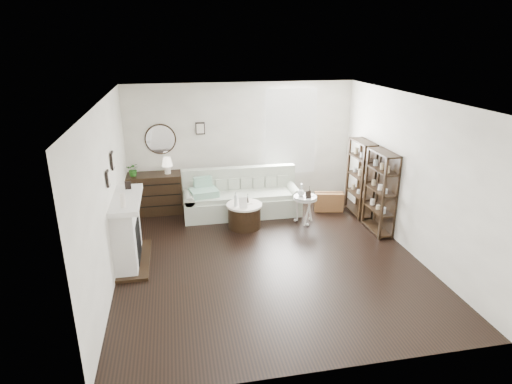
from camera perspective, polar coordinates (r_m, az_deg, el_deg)
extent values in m
plane|color=black|center=(7.48, 1.60, -8.67)|extent=(5.50, 5.50, 0.00)
plane|color=white|center=(6.64, 1.83, 12.30)|extent=(5.50, 5.50, 0.00)
plane|color=beige|center=(9.54, -1.93, 6.35)|extent=(5.00, 0.00, 5.00)
plane|color=beige|center=(4.52, 9.47, -9.79)|extent=(5.00, 0.00, 5.00)
plane|color=beige|center=(6.86, -19.11, -0.16)|extent=(0.00, 5.50, 5.50)
plane|color=beige|center=(7.86, 19.81, 2.22)|extent=(0.00, 5.50, 5.50)
cube|color=white|center=(9.70, 4.56, 8.03)|extent=(1.00, 0.02, 1.80)
cube|color=white|center=(9.64, 4.66, 7.96)|extent=(1.15, 0.02, 1.90)
cylinder|color=silver|center=(9.36, -12.63, 6.87)|extent=(0.60, 0.03, 0.60)
cube|color=black|center=(9.33, -7.45, 8.40)|extent=(0.20, 0.03, 0.26)
cube|color=silver|center=(7.41, -16.83, -5.12)|extent=(0.34, 1.20, 1.10)
cube|color=black|center=(7.47, -16.49, -6.15)|extent=(0.30, 0.65, 0.70)
cube|color=silver|center=(7.19, -16.88, -0.97)|extent=(0.44, 1.35, 0.08)
cube|color=black|center=(7.63, -15.84, -8.67)|extent=(0.50, 1.40, 0.05)
cylinder|color=white|center=(6.72, -17.34, -1.10)|extent=(0.08, 0.08, 0.22)
cube|color=black|center=(7.53, -16.71, 0.87)|extent=(0.10, 0.03, 0.14)
cube|color=black|center=(6.74, -19.14, 1.72)|extent=(0.03, 0.18, 0.24)
cube|color=black|center=(7.33, -18.61, 4.00)|extent=(0.03, 0.22, 0.28)
cube|color=black|center=(9.24, 13.76, 1.80)|extent=(0.30, 0.80, 1.60)
cylinder|color=#C9B38A|center=(9.11, 14.14, -0.36)|extent=(0.08, 0.08, 0.11)
cylinder|color=#C9B38A|center=(9.32, 13.51, 0.16)|extent=(0.08, 0.08, 0.11)
cylinder|color=#C9B38A|center=(9.54, 12.90, 0.65)|extent=(0.08, 0.08, 0.11)
cylinder|color=#C9B38A|center=(8.98, 14.35, 2.03)|extent=(0.08, 0.08, 0.11)
cylinder|color=#C9B38A|center=(9.20, 13.70, 2.50)|extent=(0.08, 0.08, 0.11)
cylinder|color=#C9B38A|center=(9.42, 13.09, 2.95)|extent=(0.08, 0.08, 0.11)
cylinder|color=#C9B38A|center=(8.88, 14.57, 4.49)|extent=(0.08, 0.08, 0.11)
cylinder|color=#C9B38A|center=(9.09, 13.91, 4.91)|extent=(0.08, 0.08, 0.11)
cylinder|color=#C9B38A|center=(9.31, 13.28, 5.31)|extent=(0.08, 0.08, 0.11)
cube|color=black|center=(8.48, 16.22, -0.06)|extent=(0.30, 0.80, 1.60)
cylinder|color=#C9B38A|center=(8.36, 16.68, -2.44)|extent=(0.08, 0.08, 0.11)
cylinder|color=#C9B38A|center=(8.57, 15.93, -1.83)|extent=(0.08, 0.08, 0.11)
cylinder|color=#C9B38A|center=(8.77, 15.21, -1.24)|extent=(0.08, 0.08, 0.11)
cylinder|color=#C9B38A|center=(8.22, 16.95, 0.14)|extent=(0.08, 0.08, 0.11)
cylinder|color=#C9B38A|center=(8.43, 16.18, 0.70)|extent=(0.08, 0.08, 0.11)
cylinder|color=#C9B38A|center=(8.64, 15.45, 1.24)|extent=(0.08, 0.08, 0.11)
cylinder|color=#C9B38A|center=(8.11, 17.23, 2.81)|extent=(0.08, 0.08, 0.11)
cylinder|color=#C9B38A|center=(8.32, 16.44, 3.31)|extent=(0.08, 0.08, 0.11)
cylinder|color=#C9B38A|center=(8.53, 15.69, 3.78)|extent=(0.08, 0.08, 0.11)
cube|color=beige|center=(9.16, -1.89, -1.79)|extent=(2.46, 0.85, 0.40)
cube|color=beige|center=(9.05, -1.87, -0.41)|extent=(2.12, 0.68, 0.09)
cube|color=beige|center=(9.34, -2.24, 1.10)|extent=(2.46, 0.19, 0.76)
cube|color=beige|center=(9.05, -8.88, -1.99)|extent=(0.21, 0.80, 0.49)
cube|color=beige|center=(9.37, 4.85, -1.03)|extent=(0.21, 0.80, 0.49)
cube|color=#279172|center=(8.91, -6.97, -0.08)|extent=(0.62, 0.54, 0.14)
cube|color=brown|center=(9.46, 9.66, -1.30)|extent=(0.65, 0.33, 0.41)
cube|color=black|center=(9.44, -13.76, -0.21)|extent=(1.29, 0.54, 0.86)
cube|color=black|center=(9.24, -13.72, -1.91)|extent=(1.24, 0.01, 0.02)
cube|color=black|center=(9.16, -13.84, -0.54)|extent=(1.24, 0.01, 0.02)
cube|color=black|center=(9.08, -13.96, 0.86)|extent=(1.24, 0.01, 0.01)
imported|color=#25621C|center=(9.24, -16.05, 2.90)|extent=(0.29, 0.26, 0.29)
cylinder|color=black|center=(8.52, -1.56, -3.28)|extent=(0.65, 0.65, 0.45)
cylinder|color=white|center=(8.43, -1.57, -1.75)|extent=(0.71, 0.71, 0.04)
cylinder|color=white|center=(8.65, 6.58, -0.65)|extent=(0.47, 0.47, 0.03)
cylinder|color=silver|center=(8.66, 6.57, -0.91)|extent=(0.48, 0.48, 0.02)
cylinder|color=silver|center=(8.76, 6.51, -2.44)|extent=(0.04, 0.04, 0.54)
cylinder|color=silver|center=(8.27, -2.70, -0.96)|extent=(0.07, 0.07, 0.29)
cube|color=white|center=(8.22, -1.72, -1.40)|extent=(0.16, 0.07, 0.21)
cube|color=black|center=(8.51, 6.99, -0.35)|extent=(0.12, 0.06, 0.15)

